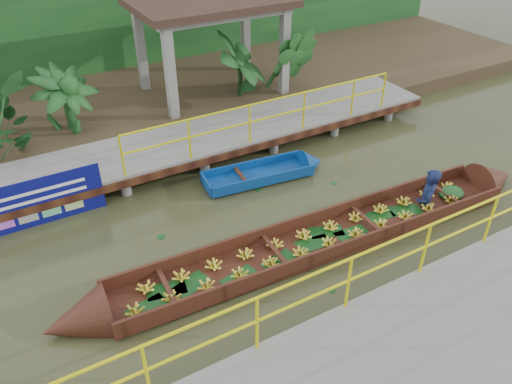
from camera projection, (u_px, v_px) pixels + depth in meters
ground at (216, 245)px, 10.08m from camera, size 80.00×80.00×0.00m
land_strip at (109, 103)px, 15.35m from camera, size 30.00×8.00×0.45m
far_dock at (155, 152)px, 12.28m from camera, size 16.00×2.06×1.66m
near_dock at (402, 369)px, 7.29m from camera, size 18.00×2.40×1.73m
pavilion at (210, 12)px, 14.27m from camera, size 4.40×3.00×3.00m
foliage_backdrop at (79, 24)px, 16.16m from camera, size 30.00×0.80×4.00m
vendor_boat at (337, 230)px, 10.10m from camera, size 10.79×1.56×2.23m
moored_blue_boat at (285, 169)px, 12.28m from camera, size 3.15×1.13×0.73m
blue_banner at (15, 208)px, 10.18m from camera, size 3.57×0.04×1.12m
tropical_plants at (58, 108)px, 12.44m from camera, size 14.37×1.37×1.72m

